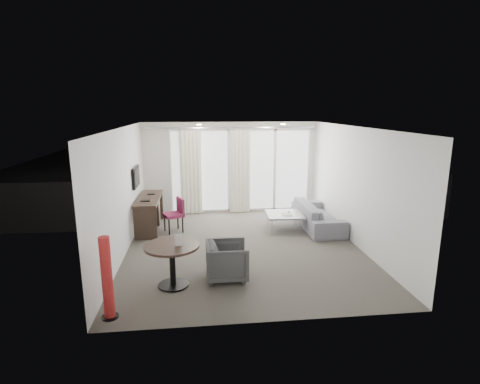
{
  "coord_description": "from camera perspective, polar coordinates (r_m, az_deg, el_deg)",
  "views": [
    {
      "loc": [
        -0.95,
        -7.73,
        3.0
      ],
      "look_at": [
        0.0,
        0.6,
        1.1
      ],
      "focal_mm": 28.0,
      "sensor_mm": 36.0,
      "label": 1
    }
  ],
  "objects": [
    {
      "name": "terrace_slab",
      "position": [
        12.67,
        -0.65,
        -1.21
      ],
      "size": [
        5.6,
        3.0,
        0.12
      ],
      "primitive_type": "cube",
      "color": "#4D4D50",
      "rests_on": "ground"
    },
    {
      "name": "red_lamp",
      "position": [
        5.8,
        -19.61,
        -12.27
      ],
      "size": [
        0.25,
        0.25,
        1.24
      ],
      "primitive_type": "cylinder",
      "rotation": [
        0.0,
        0.0,
        -0.01
      ],
      "color": "#AB2221",
      "rests_on": "floor"
    },
    {
      "name": "desk",
      "position": [
        9.66,
        -13.62,
        -3.17
      ],
      "size": [
        0.54,
        1.74,
        0.82
      ],
      "primitive_type": null,
      "color": "#2E2219",
      "rests_on": "floor"
    },
    {
      "name": "tub_armchair",
      "position": [
        6.77,
        -1.98,
        -10.42
      ],
      "size": [
        0.74,
        0.72,
        0.67
      ],
      "primitive_type": "imported",
      "rotation": [
        0.0,
        0.0,
        1.57
      ],
      "color": "#3B3B3D",
      "rests_on": "floor"
    },
    {
      "name": "tv",
      "position": [
        9.45,
        -15.57,
        2.24
      ],
      "size": [
        0.05,
        0.8,
        0.5
      ],
      "primitive_type": null,
      "color": "black",
      "rests_on": "wall_left"
    },
    {
      "name": "wall_left",
      "position": [
        8.07,
        -17.42,
        0.01
      ],
      "size": [
        0.0,
        6.0,
        2.6
      ],
      "primitive_type": "cube",
      "color": "silver",
      "rests_on": "ground"
    },
    {
      "name": "wall_right",
      "position": [
        8.64,
        17.18,
        0.83
      ],
      "size": [
        0.0,
        6.0,
        2.6
      ],
      "primitive_type": "cube",
      "color": "silver",
      "rests_on": "ground"
    },
    {
      "name": "sofa",
      "position": [
        9.77,
        11.73,
        -3.47
      ],
      "size": [
        0.84,
        2.14,
        0.63
      ],
      "primitive_type": "imported",
      "rotation": [
        0.0,
        0.0,
        1.57
      ],
      "color": "slate",
      "rests_on": "floor"
    },
    {
      "name": "magazine",
      "position": [
        9.39,
        7.17,
        -3.67
      ],
      "size": [
        0.25,
        0.31,
        0.02
      ],
      "primitive_type": null,
      "rotation": [
        0.0,
        0.0,
        -0.02
      ],
      "color": "gray",
      "rests_on": "coffee_table"
    },
    {
      "name": "rattan_chair_a",
      "position": [
        13.07,
        3.73,
        1.46
      ],
      "size": [
        0.81,
        0.81,
        0.89
      ],
      "primitive_type": null,
      "rotation": [
        0.0,
        0.0,
        0.43
      ],
      "color": "#4E3A27",
      "rests_on": "terrace_slab"
    },
    {
      "name": "rattan_table",
      "position": [
        12.31,
        6.22,
        -0.27
      ],
      "size": [
        0.52,
        0.52,
        0.48
      ],
      "primitive_type": null,
      "rotation": [
        0.0,
        0.0,
        -0.08
      ],
      "color": "#4E3A27",
      "rests_on": "terrace_slab"
    },
    {
      "name": "coffee_table",
      "position": [
        9.51,
        6.77,
        -4.46
      ],
      "size": [
        0.94,
        0.94,
        0.4
      ],
      "primitive_type": null,
      "rotation": [
        0.0,
        0.0,
        -0.05
      ],
      "color": "gray",
      "rests_on": "floor"
    },
    {
      "name": "menu_card",
      "position": [
        6.39,
        -9.33,
        -8.32
      ],
      "size": [
        0.12,
        0.03,
        0.21
      ],
      "primitive_type": null,
      "rotation": [
        0.0,
        0.0,
        -0.11
      ],
      "color": "white",
      "rests_on": "round_table"
    },
    {
      "name": "downlight_a",
      "position": [
        9.34,
        -6.29,
        10.17
      ],
      "size": [
        0.12,
        0.12,
        0.02
      ],
      "primitive_type": "cylinder",
      "color": "#FFE0B2",
      "rests_on": "ceiling"
    },
    {
      "name": "desk_chair",
      "position": [
        9.31,
        -10.13,
        -3.52
      ],
      "size": [
        0.59,
        0.57,
        0.84
      ],
      "primitive_type": null,
      "rotation": [
        0.0,
        0.0,
        0.39
      ],
      "color": "maroon",
      "rests_on": "floor"
    },
    {
      "name": "round_table",
      "position": [
        6.59,
        -10.25,
        -10.97
      ],
      "size": [
        1.08,
        1.08,
        0.74
      ],
      "primitive_type": null,
      "rotation": [
        0.0,
        0.0,
        0.17
      ],
      "color": "#312019",
      "rests_on": "floor"
    },
    {
      "name": "downlight_b",
      "position": [
        9.59,
        6.57,
        10.23
      ],
      "size": [
        0.12,
        0.12,
        0.02
      ],
      "primitive_type": "cylinder",
      "color": "#FFE0B2",
      "rests_on": "ceiling"
    },
    {
      "name": "remote",
      "position": [
        9.56,
        7.42,
        -3.37
      ],
      "size": [
        0.1,
        0.16,
        0.02
      ],
      "primitive_type": null,
      "rotation": [
        0.0,
        0.0,
        -0.42
      ],
      "color": "black",
      "rests_on": "coffee_table"
    },
    {
      "name": "curtain_track",
      "position": [
        10.61,
        -1.38,
        9.79
      ],
      "size": [
        4.8,
        0.04,
        0.04
      ],
      "primitive_type": null,
      "color": "#B2B2B7",
      "rests_on": "ceiling"
    },
    {
      "name": "balustrade",
      "position": [
        13.97,
        -1.26,
        2.45
      ],
      "size": [
        5.5,
        0.06,
        1.05
      ],
      "primitive_type": null,
      "color": "#B2B2B7",
      "rests_on": "terrace_slab"
    },
    {
      "name": "ceiling",
      "position": [
        7.8,
        0.51,
        9.82
      ],
      "size": [
        5.0,
        6.0,
        0.0
      ],
      "primitive_type": "cube",
      "color": "white",
      "rests_on": "ground"
    },
    {
      "name": "floor",
      "position": [
        8.35,
        0.47,
        -8.29
      ],
      "size": [
        5.0,
        6.0,
        0.0
      ],
      "primitive_type": "cube",
      "color": "#4B463F",
      "rests_on": "ground"
    },
    {
      "name": "wall_front",
      "position": [
        5.12,
        4.6,
        -6.68
      ],
      "size": [
        5.0,
        0.0,
        2.6
      ],
      "primitive_type": "cube",
      "color": "silver",
      "rests_on": "ground"
    },
    {
      "name": "window_panel",
      "position": [
        10.94,
        0.15,
        3.29
      ],
      "size": [
        4.0,
        0.02,
        2.38
      ],
      "primitive_type": null,
      "color": "white",
      "rests_on": "ground"
    },
    {
      "name": "curtain_right",
      "position": [
        10.77,
        -0.02,
        3.15
      ],
      "size": [
        0.6,
        0.2,
        2.38
      ],
      "primitive_type": null,
      "color": "white",
      "rests_on": "ground"
    },
    {
      "name": "curtain_left",
      "position": [
        10.71,
        -7.49,
        2.98
      ],
      "size": [
        0.6,
        0.2,
        2.38
      ],
      "primitive_type": null,
      "color": "white",
      "rests_on": "ground"
    },
    {
      "name": "rattan_chair_b",
      "position": [
        12.46,
        7.32,
        0.56
      ],
      "size": [
        0.63,
        0.63,
        0.78
      ],
      "primitive_type": null,
      "rotation": [
        0.0,
        0.0,
        -0.21
      ],
      "color": "#4E3A27",
      "rests_on": "terrace_slab"
    },
    {
      "name": "window_frame",
      "position": [
        10.93,
        0.16,
        3.28
      ],
      "size": [
        4.1,
        0.06,
        2.44
      ],
      "primitive_type": null,
      "color": "white",
      "rests_on": "ground"
    }
  ]
}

